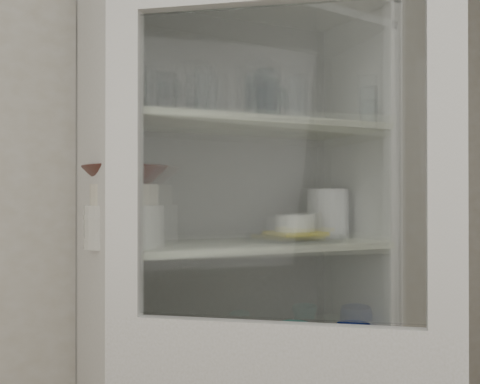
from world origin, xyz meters
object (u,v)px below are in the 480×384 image
glass_platter (295,238)px  teal_jar (223,344)px  yellow_trivet (295,233)px  grey_bowl_stack (328,213)px  goblet_0 (167,99)px  plate_stack_front (124,226)px  cream_bowl (124,195)px  terracotta_bowl (124,175)px  white_ramekin (295,223)px  goblet_3 (285,107)px  white_canister (120,354)px  goblet_2 (278,106)px  plate_stack_back (116,226)px  goblet_1 (172,99)px  measuring_cups (197,369)px  mug_teal (294,336)px  mug_blue (353,338)px  pantry_cabinet (232,334)px  mug_white (289,354)px

glass_platter → teal_jar: bearing=158.0°
yellow_trivet → grey_bowl_stack: bearing=19.2°
goblet_0 → plate_stack_front: (-0.18, -0.14, -0.42)m
cream_bowl → plate_stack_front: bearing=0.0°
plate_stack_front → terracotta_bowl: terracotta_bowl is taller
terracotta_bowl → white_ramekin: bearing=2.2°
yellow_trivet → goblet_3: bearing=74.0°
teal_jar → white_canister: white_canister is taller
white_ramekin → grey_bowl_stack: size_ratio=0.76×
plate_stack_front → yellow_trivet: (0.61, 0.02, -0.04)m
goblet_2 → grey_bowl_stack: 0.43m
goblet_0 → glass_platter: goblet_0 is taller
plate_stack_back → glass_platter: (0.59, -0.13, -0.05)m
goblet_1 → white_ramekin: bearing=-15.8°
measuring_cups → white_canister: 0.24m
mug_teal → goblet_3: bearing=118.4°
goblet_0 → measuring_cups: size_ratio=1.67×
terracotta_bowl → teal_jar: 0.69m
goblet_1 → yellow_trivet: (0.41, -0.12, -0.45)m
white_ramekin → mug_blue: size_ratio=1.05×
pantry_cabinet → white_canister: bearing=-171.0°
mug_white → goblet_3: bearing=68.0°
white_ramekin → teal_jar: size_ratio=1.42×
glass_platter → mug_white: glass_platter is taller
white_canister → grey_bowl_stack: bearing=2.5°
glass_platter → white_ramekin: white_ramekin is taller
goblet_3 → glass_platter: 0.49m
pantry_cabinet → white_ramekin: size_ratio=15.33×
goblet_0 → goblet_3: goblet_3 is taller
yellow_trivet → mug_teal: yellow_trivet is taller
yellow_trivet → grey_bowl_stack: size_ratio=0.95×
plate_stack_back → glass_platter: plate_stack_back is taller
yellow_trivet → grey_bowl_stack: (0.18, 0.06, 0.06)m
goblet_2 → plate_stack_front: (-0.61, -0.15, -0.42)m
goblet_1 → yellow_trivet: size_ratio=0.93×
glass_platter → white_canister: 0.70m
grey_bowl_stack → measuring_cups: 0.74m
goblet_1 → plate_stack_front: size_ratio=0.67×
goblet_3 → glass_platter: size_ratio=0.47×
plate_stack_front → mug_blue: bearing=-1.6°
goblet_0 → mug_blue: 1.06m
goblet_3 → plate_stack_back: 0.76m
mug_blue → yellow_trivet: bearing=-168.7°
plate_stack_front → cream_bowl: 0.09m
teal_jar → goblet_2: bearing=7.4°
goblet_3 → measuring_cups: bearing=-156.7°
goblet_1 → grey_bowl_stack: (0.59, -0.05, -0.39)m
terracotta_bowl → plate_stack_front: bearing=0.0°
white_ramekin → mug_blue: bearing=-12.5°
grey_bowl_stack → mug_white: 0.55m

